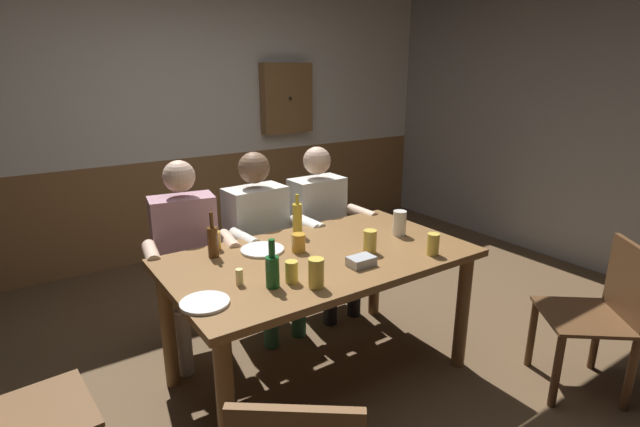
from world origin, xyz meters
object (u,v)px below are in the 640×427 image
at_px(table_candle, 239,277).
at_px(pint_glass_3, 400,223).
at_px(dining_table, 320,272).
at_px(pint_glass_1, 215,241).
at_px(chair_empty_far_end, 600,313).
at_px(person_0, 187,251).
at_px(bottle_1, 297,219).
at_px(person_1, 261,234).
at_px(pint_glass_0, 299,243).
at_px(pint_glass_2, 433,244).
at_px(pint_glass_6, 370,241).
at_px(plate_0, 262,250).
at_px(wall_dart_cabinet, 287,98).
at_px(plate_1, 205,303).
at_px(bottle_0, 213,241).
at_px(pint_glass_5, 316,273).
at_px(person_2, 322,223).
at_px(condiment_caddy, 361,261).
at_px(bottle_2, 272,269).
at_px(chair_empty_near_right, 6,422).

distance_m(table_candle, pint_glass_3, 1.13).
height_order(dining_table, pint_glass_1, pint_glass_1).
bearing_deg(chair_empty_far_end, person_0, 84.37).
bearing_deg(table_candle, bottle_1, 36.73).
distance_m(bottle_1, pint_glass_3, 0.63).
height_order(person_1, pint_glass_0, person_1).
distance_m(bottle_1, pint_glass_2, 0.84).
relative_size(bottle_1, pint_glass_6, 1.98).
distance_m(person_1, bottle_1, 0.42).
bearing_deg(plate_0, wall_dart_cabinet, 56.13).
distance_m(pint_glass_6, wall_dart_cabinet, 2.70).
distance_m(pint_glass_1, pint_glass_6, 0.88).
relative_size(plate_0, wall_dart_cabinet, 0.35).
height_order(plate_0, plate_1, same).
height_order(bottle_0, pint_glass_5, bottle_0).
xyz_separation_m(person_0, person_2, (1.03, 0.00, 0.00)).
relative_size(person_2, pint_glass_5, 8.53).
bearing_deg(pint_glass_1, table_candle, -99.59).
xyz_separation_m(plate_1, wall_dart_cabinet, (1.92, 2.52, 0.69)).
bearing_deg(pint_glass_3, condiment_caddy, -153.99).
distance_m(pint_glass_0, pint_glass_1, 0.48).
xyz_separation_m(person_2, bottle_2, (-0.92, -0.93, 0.19)).
bearing_deg(condiment_caddy, person_1, 95.09).
height_order(person_0, person_2, person_0).
xyz_separation_m(plate_1, bottle_0, (0.25, 0.50, 0.08)).
xyz_separation_m(person_2, pint_glass_2, (0.01, -1.07, 0.16)).
xyz_separation_m(bottle_1, pint_glass_6, (0.18, -0.48, -0.04)).
height_order(pint_glass_0, pint_glass_6, pint_glass_6).
distance_m(person_2, condiment_caddy, 1.06).
bearing_deg(wall_dart_cabinet, chair_empty_far_end, -89.02).
bearing_deg(condiment_caddy, pint_glass_5, -166.67).
bearing_deg(wall_dart_cabinet, pint_glass_0, -119.20).
distance_m(table_candle, plate_1, 0.24).
bearing_deg(bottle_0, bottle_1, 4.65).
bearing_deg(pint_glass_5, dining_table, 53.28).
bearing_deg(plate_1, chair_empty_near_right, 173.86).
bearing_deg(table_candle, pint_glass_0, 24.33).
bearing_deg(bottle_0, table_candle, -94.82).
bearing_deg(pint_glass_3, pint_glass_5, -158.86).
bearing_deg(pint_glass_1, pint_glass_0, -38.34).
xyz_separation_m(chair_empty_near_right, bottle_0, (1.04, 0.42, 0.40)).
bearing_deg(chair_empty_far_end, person_2, 61.38).
xyz_separation_m(dining_table, person_0, (-0.52, 0.71, 0.01)).
height_order(table_candle, pint_glass_2, pint_glass_2).
height_order(chair_empty_far_end, plate_1, chair_empty_far_end).
relative_size(bottle_0, bottle_1, 0.98).
relative_size(person_0, wall_dart_cabinet, 1.77).
relative_size(person_2, pint_glass_1, 11.68).
xyz_separation_m(person_1, wall_dart_cabinet, (1.16, 1.60, 0.79)).
relative_size(bottle_0, pint_glass_3, 1.65).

